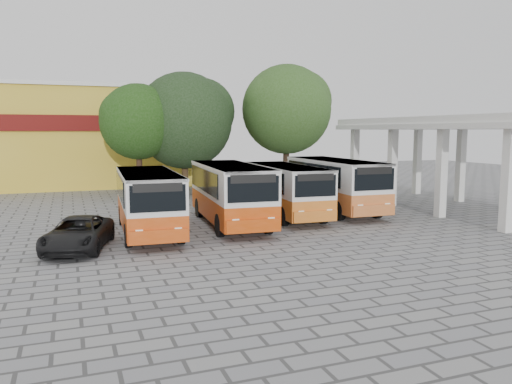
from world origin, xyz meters
name	(u,v)px	position (x,y,z in m)	size (l,w,h in m)	color
ground	(327,234)	(0.00, 0.00, 0.00)	(90.00, 90.00, 0.00)	gray
terminal_shelter	(454,126)	(10.50, 4.00, 4.91)	(6.80, 15.80, 5.40)	silver
shophouse_block	(65,136)	(-11.00, 25.99, 4.16)	(20.40, 10.40, 8.30)	gold
bus_far_left	(148,198)	(-7.50, 2.88, 1.62)	(2.74, 7.88, 2.80)	#BE3F09
bus_centre_left	(230,190)	(-3.39, 3.66, 1.71)	(3.09, 8.38, 2.96)	#BB3C05
bus_centre_right	(286,187)	(0.10, 4.79, 1.60)	(2.73, 7.78, 2.77)	#CC671B
bus_far_right	(335,182)	(3.42, 5.38, 1.72)	(2.78, 8.34, 2.98)	#C5652C
tree_left	(139,119)	(-6.10, 15.87, 5.41)	(5.48, 5.22, 7.85)	#3F2A1C
tree_middle	(185,117)	(-2.72, 16.51, 5.57)	(7.33, 6.98, 8.83)	#4A351F
tree_right	(287,107)	(5.14, 15.94, 6.46)	(7.17, 6.83, 9.65)	#322318
parked_car	(78,234)	(-10.54, 0.76, 0.63)	(2.10, 4.55, 1.27)	black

